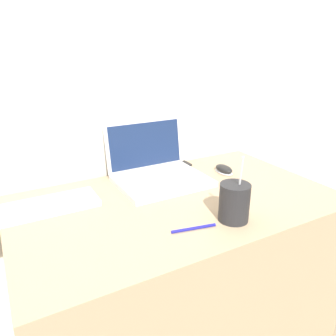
{
  "coord_description": "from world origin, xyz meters",
  "views": [
    {
      "loc": [
        -0.53,
        -0.56,
        1.24
      ],
      "look_at": [
        0.02,
        0.43,
        0.82
      ],
      "focal_mm": 35.0,
      "sensor_mm": 36.0,
      "label": 1
    }
  ],
  "objects_px": {
    "laptop": "(157,169)",
    "usb_stick": "(187,163)",
    "drink_cup": "(234,202)",
    "external_keyboard": "(30,210)",
    "computer_mouse": "(224,169)",
    "pen": "(194,228)"
  },
  "relations": [
    {
      "from": "laptop",
      "to": "drink_cup",
      "type": "relative_size",
      "value": 1.58
    },
    {
      "from": "laptop",
      "to": "pen",
      "type": "xyz_separation_m",
      "value": [
        -0.08,
        -0.39,
        -0.04
      ]
    },
    {
      "from": "drink_cup",
      "to": "external_keyboard",
      "type": "distance_m",
      "value": 0.64
    },
    {
      "from": "external_keyboard",
      "to": "computer_mouse",
      "type": "bearing_deg",
      "value": -1.46
    },
    {
      "from": "computer_mouse",
      "to": "pen",
      "type": "height_order",
      "value": "computer_mouse"
    },
    {
      "from": "laptop",
      "to": "external_keyboard",
      "type": "xyz_separation_m",
      "value": [
        -0.48,
        -0.05,
        -0.03
      ]
    },
    {
      "from": "laptop",
      "to": "computer_mouse",
      "type": "distance_m",
      "value": 0.29
    },
    {
      "from": "drink_cup",
      "to": "external_keyboard",
      "type": "xyz_separation_m",
      "value": [
        -0.54,
        0.35,
        -0.05
      ]
    },
    {
      "from": "drink_cup",
      "to": "computer_mouse",
      "type": "xyz_separation_m",
      "value": [
        0.22,
        0.33,
        -0.05
      ]
    },
    {
      "from": "laptop",
      "to": "computer_mouse",
      "type": "bearing_deg",
      "value": -13.75
    },
    {
      "from": "computer_mouse",
      "to": "external_keyboard",
      "type": "distance_m",
      "value": 0.76
    },
    {
      "from": "laptop",
      "to": "usb_stick",
      "type": "xyz_separation_m",
      "value": [
        0.2,
        0.09,
        -0.04
      ]
    },
    {
      "from": "drink_cup",
      "to": "pen",
      "type": "xyz_separation_m",
      "value": [
        -0.14,
        0.01,
        -0.06
      ]
    },
    {
      "from": "drink_cup",
      "to": "computer_mouse",
      "type": "relative_size",
      "value": 2.23
    },
    {
      "from": "usb_stick",
      "to": "pen",
      "type": "distance_m",
      "value": 0.56
    },
    {
      "from": "laptop",
      "to": "drink_cup",
      "type": "height_order",
      "value": "laptop"
    },
    {
      "from": "pen",
      "to": "external_keyboard",
      "type": "bearing_deg",
      "value": 139.47
    },
    {
      "from": "usb_stick",
      "to": "computer_mouse",
      "type": "bearing_deg",
      "value": -62.52
    },
    {
      "from": "external_keyboard",
      "to": "usb_stick",
      "type": "xyz_separation_m",
      "value": [
        0.68,
        0.14,
        -0.01
      ]
    },
    {
      "from": "drink_cup",
      "to": "usb_stick",
      "type": "relative_size",
      "value": 3.58
    },
    {
      "from": "drink_cup",
      "to": "external_keyboard",
      "type": "height_order",
      "value": "drink_cup"
    },
    {
      "from": "laptop",
      "to": "external_keyboard",
      "type": "relative_size",
      "value": 0.79
    }
  ]
}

